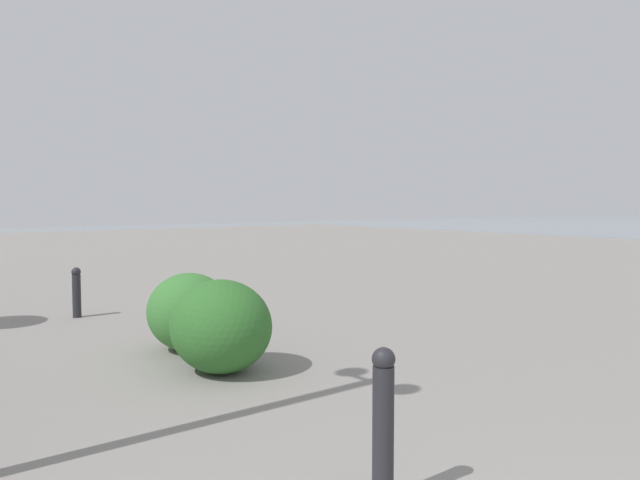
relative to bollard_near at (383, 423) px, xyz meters
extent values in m
cylinder|color=#232328|center=(0.00, 0.00, -0.07)|extent=(0.12, 0.12, 0.77)
sphere|color=#232328|center=(0.00, 0.00, 0.36)|extent=(0.13, 0.13, 0.13)
cylinder|color=#232328|center=(6.71, -0.31, -0.15)|extent=(0.12, 0.12, 0.62)
sphere|color=#232328|center=(6.71, -0.31, 0.20)|extent=(0.13, 0.13, 0.13)
ellipsoid|color=#387533|center=(3.89, -0.73, -0.02)|extent=(1.03, 0.92, 0.87)
ellipsoid|color=#2D6628|center=(2.88, -0.57, 0.00)|extent=(1.07, 0.97, 0.91)
camera|label=1|loc=(-2.40, 2.30, 1.21)|focal=34.56mm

